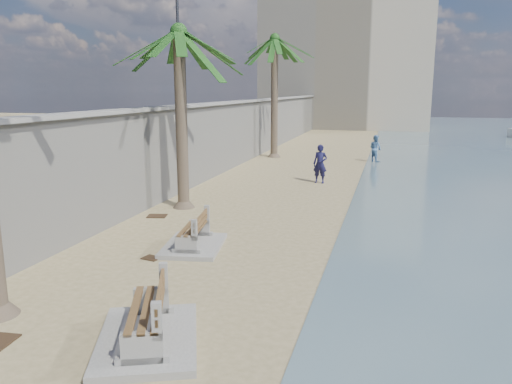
{
  "coord_description": "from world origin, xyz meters",
  "views": [
    {
      "loc": [
        3.39,
        -7.25,
        4.25
      ],
      "look_at": [
        -0.5,
        7.0,
        1.2
      ],
      "focal_mm": 35.0,
      "sensor_mm": 36.0,
      "label": 1
    }
  ],
  "objects_px": {
    "bench_near": "(147,319)",
    "palm_back": "(275,40)",
    "person_a": "(320,161)",
    "bench_far": "(193,234)",
    "palm_mid": "(179,34)",
    "person_b": "(375,147)"
  },
  "relations": [
    {
      "from": "bench_near",
      "to": "palm_back",
      "type": "distance_m",
      "value": 24.92
    },
    {
      "from": "person_a",
      "to": "palm_back",
      "type": "bearing_deg",
      "value": 123.29
    },
    {
      "from": "palm_mid",
      "to": "person_b",
      "type": "height_order",
      "value": "palm_mid"
    },
    {
      "from": "palm_mid",
      "to": "palm_back",
      "type": "bearing_deg",
      "value": 89.94
    },
    {
      "from": "palm_mid",
      "to": "person_b",
      "type": "distance_m",
      "value": 16.21
    },
    {
      "from": "bench_far",
      "to": "palm_back",
      "type": "relative_size",
      "value": 0.29
    },
    {
      "from": "person_a",
      "to": "person_b",
      "type": "distance_m",
      "value": 8.09
    },
    {
      "from": "bench_near",
      "to": "palm_back",
      "type": "xyz_separation_m",
      "value": [
        -3.37,
        23.75,
        6.75
      ]
    },
    {
      "from": "bench_near",
      "to": "person_a",
      "type": "distance_m",
      "value": 15.61
    },
    {
      "from": "bench_near",
      "to": "person_b",
      "type": "height_order",
      "value": "person_b"
    },
    {
      "from": "palm_back",
      "to": "bench_near",
      "type": "bearing_deg",
      "value": -81.92
    },
    {
      "from": "bench_near",
      "to": "bench_far",
      "type": "relative_size",
      "value": 1.19
    },
    {
      "from": "bench_near",
      "to": "person_a",
      "type": "relative_size",
      "value": 1.4
    },
    {
      "from": "bench_near",
      "to": "palm_back",
      "type": "bearing_deg",
      "value": 98.08
    },
    {
      "from": "palm_mid",
      "to": "palm_back",
      "type": "relative_size",
      "value": 0.86
    },
    {
      "from": "bench_far",
      "to": "person_a",
      "type": "height_order",
      "value": "person_a"
    },
    {
      "from": "bench_far",
      "to": "person_a",
      "type": "relative_size",
      "value": 1.18
    },
    {
      "from": "bench_far",
      "to": "person_a",
      "type": "bearing_deg",
      "value": 79.47
    },
    {
      "from": "palm_back",
      "to": "bench_far",
      "type": "bearing_deg",
      "value": -83.48
    },
    {
      "from": "bench_near",
      "to": "person_b",
      "type": "distance_m",
      "value": 23.56
    },
    {
      "from": "palm_back",
      "to": "palm_mid",
      "type": "bearing_deg",
      "value": -90.06
    },
    {
      "from": "bench_far",
      "to": "palm_back",
      "type": "distance_m",
      "value": 20.0
    }
  ]
}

